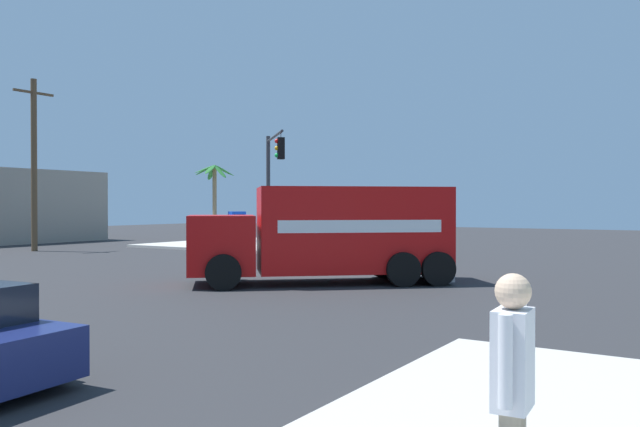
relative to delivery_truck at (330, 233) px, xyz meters
name	(u,v)px	position (x,y,z in m)	size (l,w,h in m)	color
ground_plane	(322,278)	(0.92, 0.86, -1.50)	(100.00, 100.00, 0.00)	#2B2B2D
sidewalk_corner_far	(256,244)	(13.33, 13.27, -1.43)	(10.36, 10.36, 0.14)	beige
delivery_truck	(330,233)	(0.00, 0.00, 0.00)	(6.99, 7.47, 2.89)	red
traffic_light_primary	(272,173)	(8.04, 8.14, 2.40)	(3.32, 3.29, 5.67)	#38383D
pickup_maroon	(370,241)	(9.27, 3.55, -0.77)	(2.35, 5.24, 1.38)	maroon
pedestrian_near_corner	(513,388)	(-12.22, -8.89, -0.36)	(0.53, 0.24, 1.75)	gray
vending_machine_red	(237,227)	(13.80, 15.12, -0.43)	(1.16, 1.10, 1.85)	#0F38B2
palm_tree_far	(214,188)	(13.87, 17.01, 1.96)	(2.60, 2.44, 4.80)	#7A6647
utility_pole	(34,162)	(3.41, 19.93, 3.07)	(2.20, 0.30, 8.85)	brown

